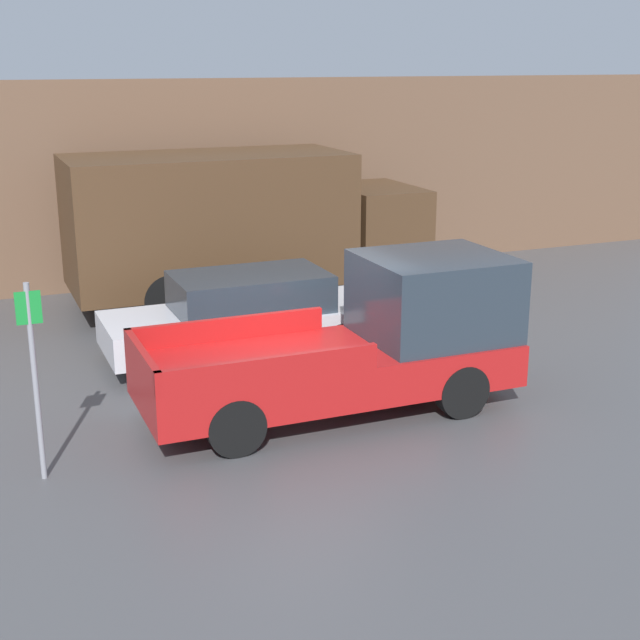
{
  "coord_description": "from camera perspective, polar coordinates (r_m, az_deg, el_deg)",
  "views": [
    {
      "loc": [
        -4.61,
        -11.77,
        5.03
      ],
      "look_at": [
        0.46,
        0.52,
        1.11
      ],
      "focal_mm": 50.0,
      "sensor_mm": 36.0,
      "label": 1
    }
  ],
  "objects": [
    {
      "name": "ground_plane",
      "position": [
        13.61,
        -0.97,
        -5.26
      ],
      "size": [
        60.0,
        60.0,
        0.0
      ],
      "primitive_type": "plane",
      "color": "#4C4C4F"
    },
    {
      "name": "building_wall",
      "position": [
        20.63,
        -9.43,
        8.61
      ],
      "size": [
        28.0,
        0.15,
        4.59
      ],
      "color": "brown",
      "rests_on": "ground"
    },
    {
      "name": "pickup_truck",
      "position": [
        13.15,
        3.08,
        -1.33
      ],
      "size": [
        5.52,
        2.08,
        2.22
      ],
      "color": "red",
      "rests_on": "ground"
    },
    {
      "name": "car",
      "position": [
        15.5,
        -4.8,
        0.36
      ],
      "size": [
        4.77,
        1.84,
        1.47
      ],
      "color": "silver",
      "rests_on": "ground"
    },
    {
      "name": "delivery_truck",
      "position": [
        18.83,
        -5.28,
        6.26
      ],
      "size": [
        7.53,
        2.61,
        3.16
      ],
      "color": "#4C331E",
      "rests_on": "ground"
    },
    {
      "name": "parking_sign",
      "position": [
        11.25,
        -17.81,
        -3.15
      ],
      "size": [
        0.3,
        0.07,
        2.51
      ],
      "color": "gray",
      "rests_on": "ground"
    }
  ]
}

